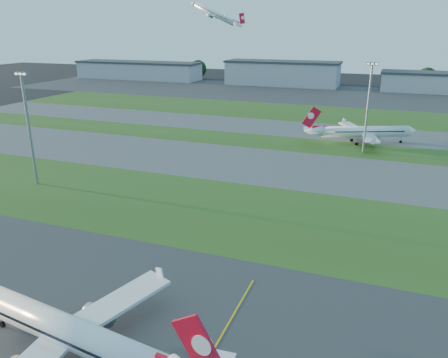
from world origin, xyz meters
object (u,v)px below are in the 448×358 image
at_px(airliner_parked, 69,333).
at_px(airliner_taxiing, 364,132).
at_px(light_mast_west, 28,122).
at_px(light_mast_centre, 368,102).

distance_m(airliner_parked, airliner_taxiing, 113.69).
relative_size(airliner_parked, light_mast_west, 1.29).
bearing_deg(light_mast_centre, airliner_taxiing, 94.06).
distance_m(airliner_parked, light_mast_centre, 103.84).
bearing_deg(light_mast_centre, airliner_parked, -103.45).
xyz_separation_m(light_mast_west, light_mast_centre, (70.00, 56.00, 0.00)).
relative_size(airliner_parked, light_mast_centre, 1.29).
height_order(airliner_parked, light_mast_centre, light_mast_centre).
relative_size(airliner_taxiing, light_mast_centre, 1.24).
xyz_separation_m(airliner_taxiing, light_mast_centre, (0.77, -10.88, 11.07)).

